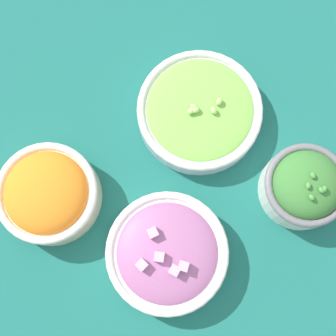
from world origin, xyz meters
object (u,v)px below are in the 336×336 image
(bowl_lettuce, at_px, (199,111))
(bowl_carrots, at_px, (48,194))
(bowl_red_onion, at_px, (167,253))
(bowl_broccoli, at_px, (305,186))

(bowl_lettuce, distance_m, bowl_carrots, 0.27)
(bowl_lettuce, bearing_deg, bowl_carrots, -117.24)
(bowl_red_onion, bearing_deg, bowl_carrots, -173.49)
(bowl_lettuce, relative_size, bowl_carrots, 1.30)
(bowl_red_onion, relative_size, bowl_carrots, 1.18)
(bowl_red_onion, distance_m, bowl_carrots, 0.20)
(bowl_lettuce, bearing_deg, bowl_red_onion, -70.46)
(bowl_broccoli, height_order, bowl_lettuce, bowl_broccoli)
(bowl_broccoli, bearing_deg, bowl_lettuce, 174.36)
(bowl_broccoli, xyz_separation_m, bowl_lettuce, (-0.20, 0.02, -0.01))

